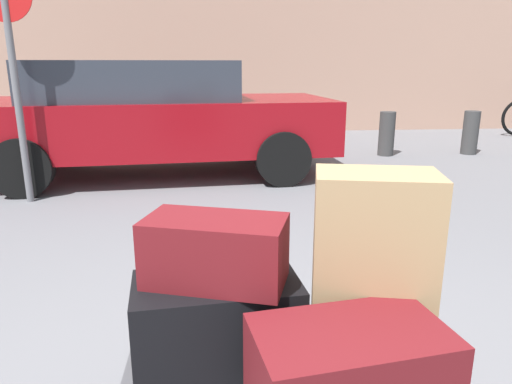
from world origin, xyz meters
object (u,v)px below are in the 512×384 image
(duffel_bag_maroon_topmost_pile, at_px, (215,251))
(bollard_kerb_mid, at_px, (470,133))
(bollard_kerb_near, at_px, (387,134))
(no_parking_sign, at_px, (13,62))
(suitcase_tan_center, at_px, (371,279))
(parked_car, at_px, (153,115))
(duffel_bag_black_front_left, at_px, (217,325))

(duffel_bag_maroon_topmost_pile, bearing_deg, bollard_kerb_mid, 71.52)
(bollard_kerb_near, relative_size, no_parking_sign, 0.30)
(suitcase_tan_center, height_order, bollard_kerb_near, suitcase_tan_center)
(bollard_kerb_near, xyz_separation_m, bollard_kerb_mid, (1.36, 0.00, 0.00))
(bollard_kerb_near, bearing_deg, bollard_kerb_mid, 0.00)
(bollard_kerb_near, relative_size, bollard_kerb_mid, 1.00)
(parked_car, bearing_deg, duffel_bag_black_front_left, -80.48)
(bollard_kerb_mid, bearing_deg, duffel_bag_black_front_left, -125.60)
(duffel_bag_black_front_left, relative_size, no_parking_sign, 0.25)
(duffel_bag_black_front_left, relative_size, parked_car, 0.13)
(bollard_kerb_mid, xyz_separation_m, no_parking_sign, (-5.94, -2.18, 1.06))
(duffel_bag_black_front_left, height_order, parked_car, parked_car)
(parked_car, distance_m, no_parking_sign, 1.76)
(no_parking_sign, bearing_deg, bollard_kerb_mid, 20.18)
(duffel_bag_maroon_topmost_pile, distance_m, bollard_kerb_mid, 6.91)
(duffel_bag_black_front_left, bearing_deg, bollard_kerb_near, 58.42)
(bollard_kerb_mid, bearing_deg, no_parking_sign, -159.82)
(suitcase_tan_center, distance_m, no_parking_sign, 4.32)
(duffel_bag_black_front_left, relative_size, duffel_bag_maroon_topmost_pile, 1.22)
(duffel_bag_black_front_left, height_order, no_parking_sign, no_parking_sign)
(duffel_bag_black_front_left, distance_m, no_parking_sign, 4.03)
(duffel_bag_black_front_left, relative_size, bollard_kerb_mid, 0.83)
(bollard_kerb_near, bearing_deg, duffel_bag_black_front_left, -115.35)
(duffel_bag_maroon_topmost_pile, xyz_separation_m, bollard_kerb_near, (2.66, 5.61, -0.44))
(suitcase_tan_center, xyz_separation_m, parked_car, (-1.28, 4.66, 0.06))
(duffel_bag_maroon_topmost_pile, relative_size, no_parking_sign, 0.20)
(duffel_bag_black_front_left, relative_size, bollard_kerb_near, 0.83)
(parked_car, relative_size, bollard_kerb_mid, 6.58)
(duffel_bag_maroon_topmost_pile, bearing_deg, parked_car, 116.64)
(suitcase_tan_center, distance_m, parked_car, 4.83)
(duffel_bag_maroon_topmost_pile, bearing_deg, duffel_bag_black_front_left, 0.00)
(parked_car, xyz_separation_m, bollard_kerb_mid, (4.78, 1.02, -0.42))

